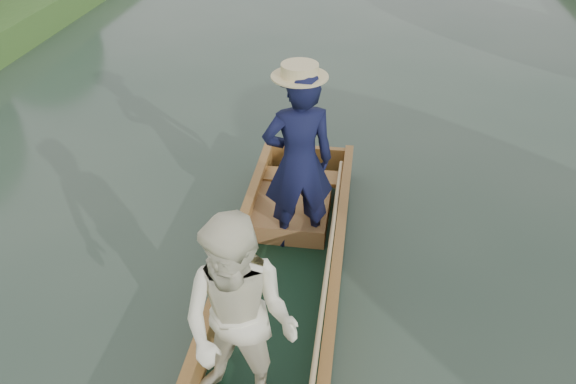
# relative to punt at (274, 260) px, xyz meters

# --- Properties ---
(ground) EXTENTS (120.00, 120.00, 0.00)m
(ground) POSITION_rel_punt_xyz_m (0.02, 0.10, -0.70)
(ground) COLOR #283D30
(ground) RESTS_ON ground
(punt) EXTENTS (1.13, 5.00, 2.05)m
(punt) POSITION_rel_punt_xyz_m (0.00, 0.00, 0.00)
(punt) COLOR black
(punt) RESTS_ON ground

